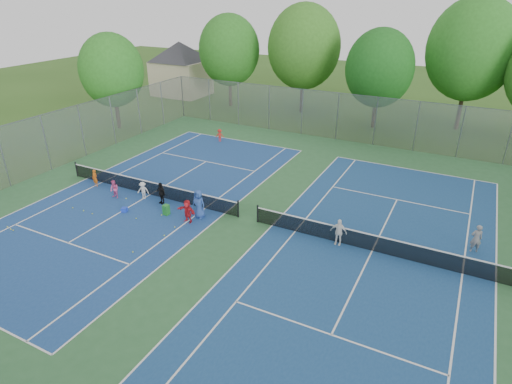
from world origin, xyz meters
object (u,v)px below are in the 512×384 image
at_px(ball_hopper, 166,210).
at_px(ball_crate, 124,210).
at_px(net_left, 150,188).
at_px(instructor, 476,239).
at_px(net_right, 373,243).

bearing_deg(ball_hopper, ball_crate, -160.80).
distance_m(net_left, ball_crate, 2.50).
bearing_deg(ball_crate, ball_hopper, 19.20).
height_order(ball_crate, instructor, instructor).
distance_m(ball_crate, ball_hopper, 2.55).
bearing_deg(ball_hopper, net_right, 8.12).
distance_m(net_right, instructor, 4.99).
bearing_deg(ball_hopper, instructor, 13.73).
bearing_deg(net_left, net_right, 0.00).
relative_size(net_right, instructor, 8.54).
height_order(net_right, instructor, instructor).
relative_size(net_left, instructor, 8.54).
bearing_deg(net_left, ball_crate, -86.25).
xyz_separation_m(net_left, ball_crate, (0.16, -2.47, -0.32)).
bearing_deg(ball_crate, net_left, 93.75).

